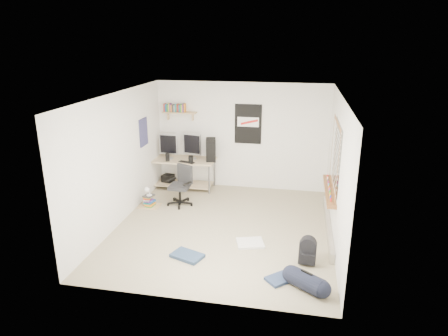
% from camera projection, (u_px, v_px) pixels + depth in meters
% --- Properties ---
extents(floor, '(4.00, 4.50, 0.01)m').
position_uv_depth(floor, '(223.00, 228.00, 7.59)').
color(floor, gray).
rests_on(floor, ground).
extents(ceiling, '(4.00, 4.50, 0.01)m').
position_uv_depth(ceiling, '(223.00, 95.00, 6.81)').
color(ceiling, white).
rests_on(ceiling, ground).
extents(back_wall, '(4.00, 0.01, 2.50)m').
position_uv_depth(back_wall, '(242.00, 136.00, 9.30)').
color(back_wall, silver).
rests_on(back_wall, ground).
extents(left_wall, '(0.01, 4.50, 2.50)m').
position_uv_depth(left_wall, '(119.00, 159.00, 7.56)').
color(left_wall, silver).
rests_on(left_wall, ground).
extents(right_wall, '(0.01, 4.50, 2.50)m').
position_uv_depth(right_wall, '(338.00, 172.00, 6.84)').
color(right_wall, silver).
rests_on(right_wall, ground).
extents(desk, '(1.69, 1.08, 0.71)m').
position_uv_depth(desk, '(182.00, 173.00, 9.50)').
color(desk, '#C3B187').
rests_on(desk, floor).
extents(monitor_left, '(0.44, 0.12, 0.48)m').
position_uv_depth(monitor_left, '(169.00, 149.00, 9.33)').
color(monitor_left, '#B8B9BD').
rests_on(monitor_left, desk).
extents(monitor_right, '(0.46, 0.20, 0.49)m').
position_uv_depth(monitor_right, '(192.00, 149.00, 9.30)').
color(monitor_right, '#9E9FA3').
rests_on(monitor_right, desk).
extents(pc_tower, '(0.32, 0.51, 0.49)m').
position_uv_depth(pc_tower, '(211.00, 150.00, 9.28)').
color(pc_tower, black).
rests_on(pc_tower, desk).
extents(keyboard, '(0.40, 0.22, 0.02)m').
position_uv_depth(keyboard, '(187.00, 162.00, 9.13)').
color(keyboard, black).
rests_on(keyboard, desk).
extents(speaker_left, '(0.12, 0.12, 0.19)m').
position_uv_depth(speaker_left, '(168.00, 157.00, 9.20)').
color(speaker_left, black).
rests_on(speaker_left, desk).
extents(speaker_right, '(0.09, 0.09, 0.18)m').
position_uv_depth(speaker_right, '(191.00, 160.00, 9.05)').
color(speaker_right, black).
rests_on(speaker_right, desk).
extents(office_chair, '(0.75, 0.75, 0.86)m').
position_uv_depth(office_chair, '(179.00, 183.00, 8.49)').
color(office_chair, '#232426').
rests_on(office_chair, floor).
extents(wall_shelf, '(0.80, 0.22, 0.24)m').
position_uv_depth(wall_shelf, '(180.00, 112.00, 9.29)').
color(wall_shelf, tan).
rests_on(wall_shelf, back_wall).
extents(poster_back_wall, '(0.62, 0.03, 0.92)m').
position_uv_depth(poster_back_wall, '(248.00, 124.00, 9.16)').
color(poster_back_wall, black).
rests_on(poster_back_wall, back_wall).
extents(poster_left_wall, '(0.02, 0.42, 0.60)m').
position_uv_depth(poster_left_wall, '(143.00, 132.00, 8.60)').
color(poster_left_wall, navy).
rests_on(poster_left_wall, left_wall).
extents(window, '(0.10, 1.50, 1.26)m').
position_uv_depth(window, '(334.00, 156.00, 7.06)').
color(window, brown).
rests_on(window, right_wall).
extents(baseboard_heater, '(0.08, 2.50, 0.18)m').
position_uv_depth(baseboard_heater, '(328.00, 225.00, 7.49)').
color(baseboard_heater, '#B7B2A8').
rests_on(baseboard_heater, floor).
extents(backpack, '(0.29, 0.24, 0.36)m').
position_uv_depth(backpack, '(308.00, 253.00, 6.31)').
color(backpack, black).
rests_on(backpack, floor).
extents(duffel_bag, '(0.37, 0.37, 0.52)m').
position_uv_depth(duffel_bag, '(306.00, 281.00, 5.68)').
color(duffel_bag, black).
rests_on(duffel_bag, floor).
extents(tshirt, '(0.55, 0.50, 0.04)m').
position_uv_depth(tshirt, '(250.00, 243.00, 6.98)').
color(tshirt, silver).
rests_on(tshirt, floor).
extents(jeans_a, '(0.59, 0.48, 0.06)m').
position_uv_depth(jeans_a, '(187.00, 256.00, 6.55)').
color(jeans_a, '#22334D').
rests_on(jeans_a, floor).
extents(jeans_b, '(0.46, 0.45, 0.05)m').
position_uv_depth(jeans_b, '(279.00, 279.00, 5.93)').
color(jeans_b, '#222F4D').
rests_on(jeans_b, floor).
extents(book_stack, '(0.41, 0.34, 0.27)m').
position_uv_depth(book_stack, '(149.00, 200.00, 8.51)').
color(book_stack, olive).
rests_on(book_stack, floor).
extents(desk_lamp, '(0.18, 0.23, 0.20)m').
position_uv_depth(desk_lamp, '(149.00, 190.00, 8.42)').
color(desk_lamp, white).
rests_on(desk_lamp, book_stack).
extents(subwoofer, '(0.29, 0.29, 0.28)m').
position_uv_depth(subwoofer, '(168.00, 180.00, 9.70)').
color(subwoofer, black).
rests_on(subwoofer, floor).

